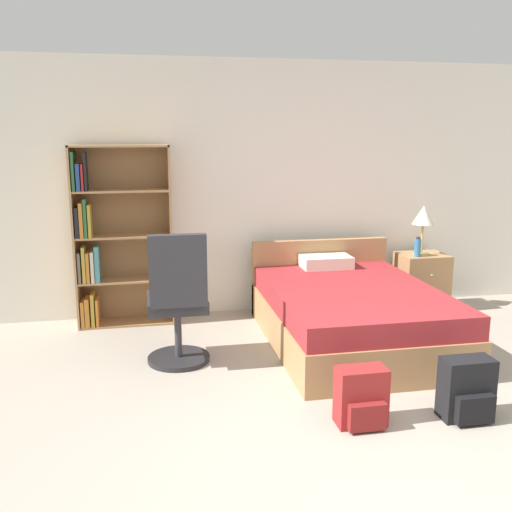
# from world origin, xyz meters

# --- Properties ---
(ground_plane) EXTENTS (14.00, 14.00, 0.00)m
(ground_plane) POSITION_xyz_m (0.00, 0.00, 0.00)
(ground_plane) COLOR #A39989
(wall_back) EXTENTS (9.00, 0.06, 2.60)m
(wall_back) POSITION_xyz_m (0.00, 3.23, 1.30)
(wall_back) COLOR silver
(wall_back) RESTS_ON ground_plane
(bookshelf) EXTENTS (0.93, 0.31, 1.76)m
(bookshelf) POSITION_xyz_m (-1.67, 3.00, 0.86)
(bookshelf) COLOR #AD7F51
(bookshelf) RESTS_ON ground_plane
(bed) EXTENTS (1.44, 2.04, 0.78)m
(bed) POSITION_xyz_m (0.45, 2.07, 0.27)
(bed) COLOR #AD7F51
(bed) RESTS_ON ground_plane
(office_chair) EXTENTS (0.52, 0.58, 1.12)m
(office_chair) POSITION_xyz_m (-1.10, 1.80, 0.53)
(office_chair) COLOR #232326
(office_chair) RESTS_ON ground_plane
(nightstand) EXTENTS (0.49, 0.44, 0.61)m
(nightstand) POSITION_xyz_m (1.56, 2.88, 0.30)
(nightstand) COLOR #AD7F51
(nightstand) RESTS_ON ground_plane
(table_lamp) EXTENTS (0.23, 0.23, 0.52)m
(table_lamp) POSITION_xyz_m (1.52, 2.84, 1.01)
(table_lamp) COLOR tan
(table_lamp) RESTS_ON nightstand
(water_bottle) EXTENTS (0.07, 0.07, 0.21)m
(water_bottle) POSITION_xyz_m (1.44, 2.77, 0.70)
(water_bottle) COLOR teal
(water_bottle) RESTS_ON nightstand
(backpack_black) EXTENTS (0.34, 0.24, 0.42)m
(backpack_black) POSITION_xyz_m (0.72, 0.55, 0.20)
(backpack_black) COLOR black
(backpack_black) RESTS_ON ground_plane
(backpack_red) EXTENTS (0.32, 0.24, 0.39)m
(backpack_red) POSITION_xyz_m (-0.00, 0.60, 0.18)
(backpack_red) COLOR maroon
(backpack_red) RESTS_ON ground_plane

